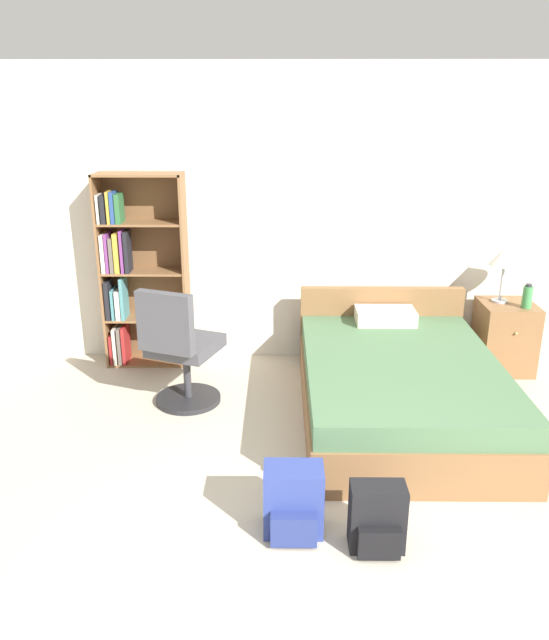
% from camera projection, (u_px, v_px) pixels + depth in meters
% --- Properties ---
extents(ground_plane, '(14.00, 14.00, 0.00)m').
position_uv_depth(ground_plane, '(386.00, 621.00, 2.90)').
color(ground_plane, '#BCB29E').
extents(wall_back, '(9.00, 0.06, 2.60)m').
position_uv_depth(wall_back, '(337.00, 218.00, 5.51)').
color(wall_back, silver).
rests_on(wall_back, ground_plane).
extents(bookshelf, '(0.74, 0.30, 1.71)m').
position_uv_depth(bookshelf, '(134.00, 273.00, 5.49)').
color(bookshelf, brown).
rests_on(bookshelf, ground_plane).
extents(bed, '(1.43, 2.10, 0.74)m').
position_uv_depth(bed, '(398.00, 384.00, 4.72)').
color(bed, brown).
rests_on(bed, ground_plane).
extents(office_chair, '(0.63, 0.69, 0.99)m').
position_uv_depth(office_chair, '(180.00, 351.00, 4.78)').
color(office_chair, '#232326').
rests_on(office_chair, ground_plane).
extents(nightstand, '(0.46, 0.49, 0.62)m').
position_uv_depth(nightstand, '(504.00, 337.00, 5.52)').
color(nightstand, brown).
rests_on(nightstand, ground_plane).
extents(table_lamp, '(0.27, 0.27, 0.49)m').
position_uv_depth(table_lamp, '(505.00, 258.00, 5.33)').
color(table_lamp, '#B2B2B7').
rests_on(table_lamp, nightstand).
extents(water_bottle, '(0.08, 0.08, 0.21)m').
position_uv_depth(water_bottle, '(527.00, 297.00, 5.27)').
color(water_bottle, '#3F8C4C').
rests_on(water_bottle, nightstand).
extents(backpack_black, '(0.29, 0.22, 0.38)m').
position_uv_depth(backpack_black, '(377.00, 519.00, 3.31)').
color(backpack_black, black).
rests_on(backpack_black, ground_plane).
extents(backpack_blue, '(0.33, 0.29, 0.40)m').
position_uv_depth(backpack_blue, '(293.00, 502.00, 3.44)').
color(backpack_blue, navy).
rests_on(backpack_blue, ground_plane).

